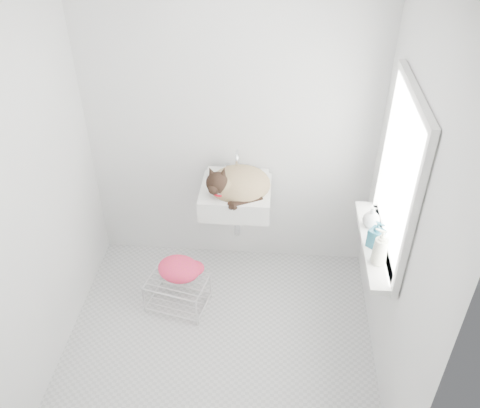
# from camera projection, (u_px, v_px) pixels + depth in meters

# --- Properties ---
(floor) EXTENTS (2.20, 2.00, 0.02)m
(floor) POSITION_uv_depth(u_px,v_px,m) (219.00, 342.00, 3.75)
(floor) COLOR #BCBCBC
(floor) RESTS_ON ground
(back_wall) EXTENTS (2.20, 0.02, 2.50)m
(back_wall) POSITION_uv_depth(u_px,v_px,m) (230.00, 123.00, 3.81)
(back_wall) COLOR silver
(back_wall) RESTS_ON ground
(right_wall) EXTENTS (0.02, 2.00, 2.50)m
(right_wall) POSITION_uv_depth(u_px,v_px,m) (406.00, 211.00, 2.94)
(right_wall) COLOR silver
(right_wall) RESTS_ON ground
(left_wall) EXTENTS (0.02, 2.00, 2.50)m
(left_wall) POSITION_uv_depth(u_px,v_px,m) (31.00, 194.00, 3.08)
(left_wall) COLOR silver
(left_wall) RESTS_ON ground
(window_glass) EXTENTS (0.01, 0.80, 1.00)m
(window_glass) POSITION_uv_depth(u_px,v_px,m) (401.00, 177.00, 3.04)
(window_glass) COLOR white
(window_glass) RESTS_ON right_wall
(window_frame) EXTENTS (0.04, 0.90, 1.10)m
(window_frame) POSITION_uv_depth(u_px,v_px,m) (398.00, 177.00, 3.04)
(window_frame) COLOR white
(window_frame) RESTS_ON right_wall
(windowsill) EXTENTS (0.16, 0.88, 0.04)m
(windowsill) POSITION_uv_depth(u_px,v_px,m) (374.00, 244.00, 3.35)
(windowsill) COLOR white
(windowsill) RESTS_ON right_wall
(sink) EXTENTS (0.52, 0.45, 0.21)m
(sink) POSITION_uv_depth(u_px,v_px,m) (236.00, 188.00, 3.84)
(sink) COLOR white
(sink) RESTS_ON back_wall
(faucet) EXTENTS (0.19, 0.13, 0.19)m
(faucet) POSITION_uv_depth(u_px,v_px,m) (238.00, 159.00, 3.90)
(faucet) COLOR silver
(faucet) RESTS_ON sink
(cat) EXTENTS (0.52, 0.46, 0.30)m
(cat) POSITION_uv_depth(u_px,v_px,m) (237.00, 185.00, 3.80)
(cat) COLOR tan
(cat) RESTS_ON sink
(wire_rack) EXTENTS (0.48, 0.39, 0.26)m
(wire_rack) POSITION_uv_depth(u_px,v_px,m) (178.00, 291.00, 3.95)
(wire_rack) COLOR silver
(wire_rack) RESTS_ON floor
(towel) EXTENTS (0.39, 0.33, 0.14)m
(towel) POSITION_uv_depth(u_px,v_px,m) (179.00, 273.00, 3.92)
(towel) COLOR #E1590F
(towel) RESTS_ON wire_rack
(bottle_a) EXTENTS (0.11, 0.11, 0.21)m
(bottle_a) POSITION_uv_depth(u_px,v_px,m) (377.00, 262.00, 3.18)
(bottle_a) COLOR white
(bottle_a) RESTS_ON windowsill
(bottle_b) EXTENTS (0.12, 0.12, 0.19)m
(bottle_b) POSITION_uv_depth(u_px,v_px,m) (374.00, 246.00, 3.31)
(bottle_b) COLOR #205B70
(bottle_b) RESTS_ON windowsill
(bottle_c) EXTENTS (0.13, 0.13, 0.15)m
(bottle_c) POSITION_uv_depth(u_px,v_px,m) (370.00, 226.00, 3.48)
(bottle_c) COLOR silver
(bottle_c) RESTS_ON windowsill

